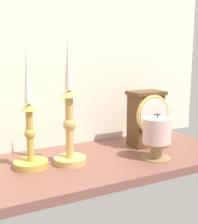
# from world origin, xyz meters

# --- Properties ---
(ground_plane) EXTENTS (1.00, 0.36, 0.02)m
(ground_plane) POSITION_xyz_m (0.00, 0.00, -0.01)
(ground_plane) COLOR brown
(back_wall) EXTENTS (1.20, 0.02, 0.65)m
(back_wall) POSITION_xyz_m (0.00, 0.18, 0.33)
(back_wall) COLOR silver
(back_wall) RESTS_ON ground_plane
(mantel_clock) EXTENTS (0.13, 0.10, 0.18)m
(mantel_clock) POSITION_xyz_m (0.28, 0.04, 0.10)
(mantel_clock) COLOR brown
(mantel_clock) RESTS_ON ground_plane
(candlestick_tall_left) EXTENTS (0.09, 0.09, 0.36)m
(candlestick_tall_left) POSITION_xyz_m (-0.01, -0.00, 0.11)
(candlestick_tall_left) COLOR tan
(candlestick_tall_left) RESTS_ON ground_plane
(candlestick_tall_center) EXTENTS (0.10, 0.10, 0.34)m
(candlestick_tall_center) POSITION_xyz_m (-0.12, 0.02, 0.10)
(candlestick_tall_center) COLOR gold
(candlestick_tall_center) RESTS_ON ground_plane
(pillar_candle_front) EXTENTS (0.09, 0.09, 0.13)m
(pillar_candle_front) POSITION_xyz_m (0.23, -0.08, 0.07)
(pillar_candle_front) COLOR #9E7E52
(pillar_candle_front) RESTS_ON ground_plane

